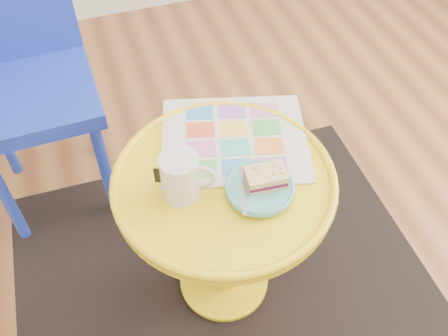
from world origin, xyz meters
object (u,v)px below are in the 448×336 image
object	(u,v)px
side_table	(224,214)
mug	(181,176)
plate	(260,188)
newspaper	(234,139)
chair	(21,67)

from	to	relation	value
side_table	mug	world-z (taller)	mug
side_table	plate	world-z (taller)	plate
newspaper	plate	distance (m)	0.19
newspaper	mug	distance (m)	0.23
side_table	mug	bearing A→B (deg)	-174.59
newspaper	mug	bearing A→B (deg)	-128.29
plate	mug	bearing A→B (deg)	161.01
newspaper	plate	xyz separation A→B (m)	(-0.00, -0.19, 0.01)
chair	newspaper	distance (m)	0.72
side_table	newspaper	bearing A→B (deg)	59.33
mug	plate	distance (m)	0.19
newspaper	mug	world-z (taller)	mug
chair	plate	xyz separation A→B (m)	(0.51, -0.70, 0.03)
chair	mug	distance (m)	0.73
chair	plate	size ratio (longest dim) A/B	5.51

